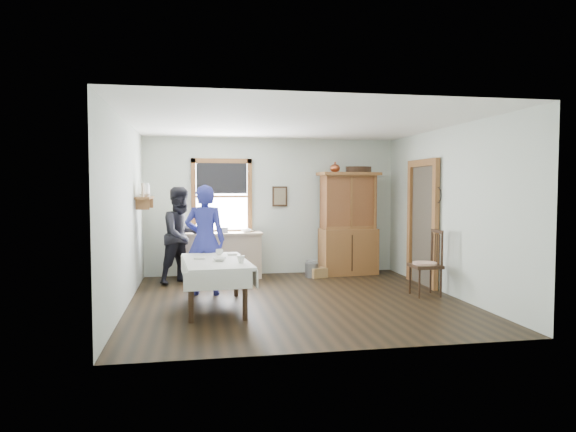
{
  "coord_description": "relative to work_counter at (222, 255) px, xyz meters",
  "views": [
    {
      "loc": [
        -1.51,
        -7.64,
        1.73
      ],
      "look_at": [
        -0.07,
        0.3,
        1.28
      ],
      "focal_mm": 32.0,
      "sensor_mm": 36.0,
      "label": 1
    }
  ],
  "objects": [
    {
      "name": "table_cup_a",
      "position": [
        -0.13,
        -1.93,
        0.3
      ],
      "size": [
        0.14,
        0.14,
        0.09
      ],
      "primitive_type": "imported",
      "rotation": [
        0.0,
        0.0,
        0.26
      ],
      "color": "white",
      "rests_on": "dining_table"
    },
    {
      "name": "room",
      "position": [
        1.02,
        -2.18,
        0.91
      ],
      "size": [
        5.01,
        5.01,
        2.7
      ],
      "color": "black",
      "rests_on": "ground"
    },
    {
      "name": "doorway",
      "position": [
        3.48,
        -1.33,
        0.73
      ],
      "size": [
        0.09,
        1.14,
        2.22
      ],
      "color": "#413A2F",
      "rests_on": "room"
    },
    {
      "name": "wall_shelf",
      "position": [
        -1.35,
        -0.64,
        1.14
      ],
      "size": [
        0.24,
        1.0,
        0.44
      ],
      "color": "brown",
      "rests_on": "room"
    },
    {
      "name": "spindle_chair",
      "position": [
        3.11,
        -2.22,
        0.09
      ],
      "size": [
        0.5,
        0.5,
        1.06
      ],
      "primitive_type": "cube",
      "rotation": [
        0.0,
        0.0,
        -0.02
      ],
      "color": "black",
      "rests_on": "room"
    },
    {
      "name": "figure_dark",
      "position": [
        -0.73,
        -0.45,
        0.37
      ],
      "size": [
        0.99,
        0.96,
        1.61
      ],
      "primitive_type": "imported",
      "rotation": [
        0.0,
        0.0,
        0.65
      ],
      "color": "black",
      "rests_on": "room"
    },
    {
      "name": "counter_bowl",
      "position": [
        0.46,
        -0.08,
        0.47
      ],
      "size": [
        0.23,
        0.23,
        0.06
      ],
      "primitive_type": "imported",
      "rotation": [
        0.0,
        0.0,
        -0.21
      ],
      "color": "white",
      "rests_on": "work_counter"
    },
    {
      "name": "china_hutch",
      "position": [
        2.5,
        -0.03,
        0.58
      ],
      "size": [
        1.23,
        0.66,
        2.02
      ],
      "primitive_type": "cube",
      "rotation": [
        0.0,
        0.0,
        0.08
      ],
      "color": "brown",
      "rests_on": "room"
    },
    {
      "name": "rug_beater",
      "position": [
        3.47,
        -1.88,
        1.28
      ],
      "size": [
        0.01,
        0.27,
        0.27
      ],
      "primitive_type": "torus",
      "rotation": [
        0.0,
        1.57,
        0.0
      ],
      "color": "black",
      "rests_on": "room"
    },
    {
      "name": "work_counter",
      "position": [
        0.0,
        0.0,
        0.0
      ],
      "size": [
        1.53,
        0.59,
        0.87
      ],
      "primitive_type": "cube",
      "rotation": [
        0.0,
        0.0,
        -0.01
      ],
      "color": "tan",
      "rests_on": "room"
    },
    {
      "name": "table_bowl",
      "position": [
        -0.17,
        -2.59,
        0.28
      ],
      "size": [
        0.22,
        0.22,
        0.05
      ],
      "primitive_type": "imported",
      "rotation": [
        0.0,
        0.0,
        -0.04
      ],
      "color": "white",
      "rests_on": "dining_table"
    },
    {
      "name": "pail",
      "position": [
        1.7,
        -0.26,
        -0.3
      ],
      "size": [
        0.34,
        0.34,
        0.28
      ],
      "primitive_type": "cube",
      "rotation": [
        0.0,
        0.0,
        -0.4
      ],
      "color": "gray",
      "rests_on": "room"
    },
    {
      "name": "woman_blue",
      "position": [
        -0.34,
        -1.51,
        0.38
      ],
      "size": [
        0.66,
        0.5,
        1.64
      ],
      "primitive_type": "imported",
      "rotation": [
        0.0,
        0.0,
        2.96
      ],
      "color": "navy",
      "rests_on": "room"
    },
    {
      "name": "counter_book",
      "position": [
        0.42,
        0.06,
        0.45
      ],
      "size": [
        0.21,
        0.25,
        0.02
      ],
      "primitive_type": "imported",
      "rotation": [
        0.0,
        0.0,
        0.23
      ],
      "color": "#72664C",
      "rests_on": "work_counter"
    },
    {
      "name": "shelf_bowl",
      "position": [
        -1.35,
        -0.63,
        1.16
      ],
      "size": [
        0.22,
        0.22,
        0.05
      ],
      "primitive_type": "imported",
      "color": "white",
      "rests_on": "wall_shelf"
    },
    {
      "name": "table_cup_b",
      "position": [
        0.12,
        -2.84,
        0.31
      ],
      "size": [
        0.11,
        0.11,
        0.1
      ],
      "primitive_type": "imported",
      "rotation": [
        0.0,
        0.0,
        -0.05
      ],
      "color": "white",
      "rests_on": "dining_table"
    },
    {
      "name": "dining_table",
      "position": [
        -0.21,
        -2.48,
        -0.09
      ],
      "size": [
        1.04,
        1.79,
        0.69
      ],
      "primitive_type": "cube",
      "rotation": [
        0.0,
        0.0,
        0.07
      ],
      "color": "silver",
      "rests_on": "room"
    },
    {
      "name": "wicker_basket",
      "position": [
        1.82,
        -0.31,
        -0.34
      ],
      "size": [
        0.37,
        0.32,
        0.19
      ],
      "primitive_type": "cube",
      "rotation": [
        0.0,
        0.0,
        0.35
      ],
      "color": "tan",
      "rests_on": "room"
    },
    {
      "name": "window",
      "position": [
        0.02,
        0.29,
        1.2
      ],
      "size": [
        1.18,
        0.07,
        1.48
      ],
      "color": "white",
      "rests_on": "room"
    },
    {
      "name": "framed_picture",
      "position": [
        1.17,
        0.28,
        1.11
      ],
      "size": [
        0.3,
        0.04,
        0.4
      ],
      "primitive_type": "cube",
      "color": "black",
      "rests_on": "room"
    }
  ]
}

